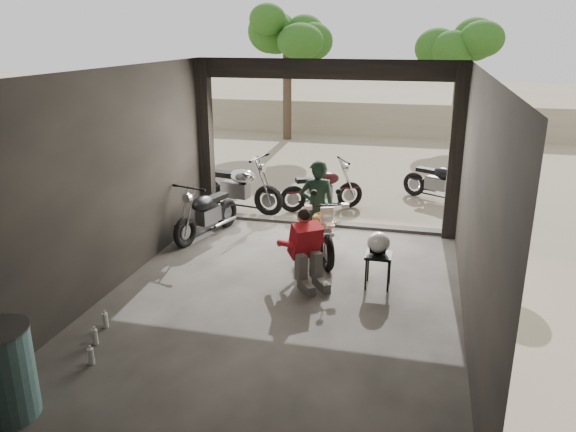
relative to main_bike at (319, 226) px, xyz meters
The scene contains 16 objects.
ground 1.99m from the main_bike, 96.14° to the right, with size 80.00×80.00×0.00m, color #7A6D56.
garage 1.56m from the main_bike, 98.58° to the right, with size 7.00×7.13×3.20m.
boundary_wall 12.10m from the main_bike, 90.97° to the left, with size 18.00×0.30×1.20m, color gray.
tree_left 11.59m from the main_bike, 106.83° to the left, with size 2.20×2.20×5.60m.
tree_right 12.73m from the main_bike, 77.89° to the left, with size 2.20×2.20×5.00m.
main_bike is the anchor object (origin of this frame).
left_bike 2.25m from the main_bike, 168.90° to the left, with size 0.66×1.61×1.09m, color black, non-canonical shape.
outside_bike_a 2.99m from the main_bike, 136.22° to the left, with size 0.76×1.84×1.24m, color black, non-canonical shape.
outside_bike_b 2.64m from the main_bike, 99.71° to the left, with size 0.66×1.61×1.09m, color #400F13, non-canonical shape.
outside_bike_c 4.38m from the main_bike, 63.05° to the left, with size 0.64×1.55×1.05m, color black, non-canonical shape.
rider 0.35m from the main_bike, 112.86° to the left, with size 0.60×0.39×1.64m, color black.
mechanic 1.23m from the main_bike, 86.37° to the right, with size 0.58×0.79×1.14m, color red, non-canonical shape.
stool 1.49m from the main_bike, 42.93° to the right, with size 0.39×0.39×0.54m.
helmet 1.45m from the main_bike, 41.75° to the right, with size 0.34×0.35×0.32m, color silver.
oil_drum 5.38m from the main_bike, 114.21° to the right, with size 0.63×0.63×0.97m, color #436D71.
sign_post 3.22m from the main_bike, 20.76° to the left, with size 0.70×0.08×2.09m.
Camera 1 is at (1.85, -6.89, 3.66)m, focal length 35.00 mm.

